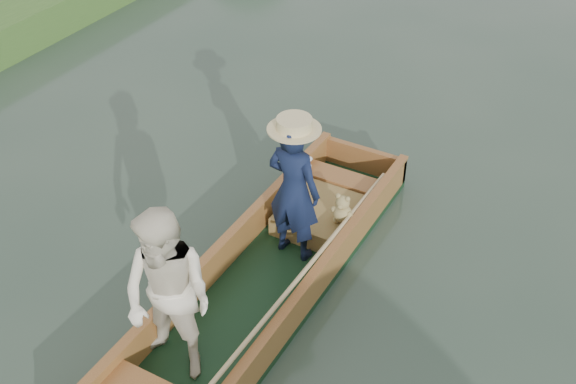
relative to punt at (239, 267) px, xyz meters
The scene contains 2 objects.
ground 0.64m from the punt, 75.38° to the left, with size 120.00×120.00×0.00m, color #283D30.
punt is the anchor object (origin of this frame).
Camera 1 is at (2.75, -4.32, 5.17)m, focal length 45.00 mm.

